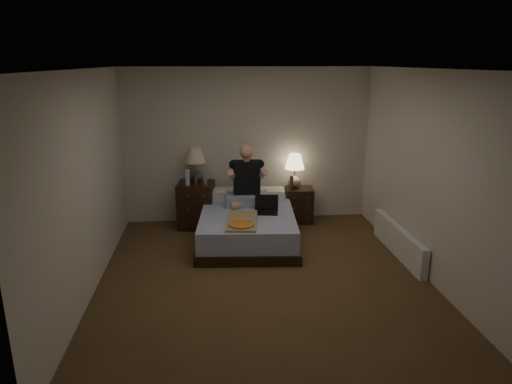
{
  "coord_description": "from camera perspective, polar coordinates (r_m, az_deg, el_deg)",
  "views": [
    {
      "loc": [
        -0.62,
        -5.08,
        2.58
      ],
      "look_at": [
        0.0,
        0.9,
        0.85
      ],
      "focal_mm": 32.0,
      "sensor_mm": 36.0,
      "label": 1
    }
  ],
  "objects": [
    {
      "name": "lamp_right",
      "position": [
        7.47,
        4.84,
        2.63
      ],
      "size": [
        0.39,
        0.39,
        0.56
      ],
      "primitive_type": null,
      "rotation": [
        0.0,
        0.0,
        -0.24
      ],
      "color": "gray",
      "rests_on": "nightstand_right"
    },
    {
      "name": "nightstand_right",
      "position": [
        7.59,
        5.4,
        -1.61
      ],
      "size": [
        0.48,
        0.44,
        0.57
      ],
      "primitive_type": "cube",
      "rotation": [
        0.0,
        0.0,
        -0.09
      ],
      "color": "black",
      "rests_on": "floor"
    },
    {
      "name": "radiator",
      "position": [
        6.59,
        17.39,
        -5.89
      ],
      "size": [
        0.1,
        1.6,
        0.4
      ],
      "primitive_type": "cube",
      "color": "white",
      "rests_on": "floor"
    },
    {
      "name": "nightstand_left",
      "position": [
        7.36,
        -7.47,
        -1.61
      ],
      "size": [
        0.62,
        0.57,
        0.73
      ],
      "primitive_type": "cube",
      "rotation": [
        0.0,
        0.0,
        -0.13
      ],
      "color": "black",
      "rests_on": "floor"
    },
    {
      "name": "beer_bottle_left",
      "position": [
        7.13,
        -7.55,
        1.8
      ],
      "size": [
        0.06,
        0.06,
        0.23
      ],
      "primitive_type": "cylinder",
      "color": "#60270D",
      "rests_on": "nightstand_left"
    },
    {
      "name": "lamp_left",
      "position": [
        7.26,
        -7.58,
        3.38
      ],
      "size": [
        0.39,
        0.39,
        0.56
      ],
      "primitive_type": null,
      "rotation": [
        0.0,
        0.0,
        -0.24
      ],
      "color": "navy",
      "rests_on": "nightstand_left"
    },
    {
      "name": "laptop",
      "position": [
        6.61,
        1.28,
        -1.65
      ],
      "size": [
        0.38,
        0.33,
        0.24
      ],
      "primitive_type": null,
      "rotation": [
        0.0,
        0.0,
        -0.17
      ],
      "color": "black",
      "rests_on": "bed"
    },
    {
      "name": "ceiling",
      "position": [
        5.12,
        1.08,
        15.14
      ],
      "size": [
        4.0,
        4.5,
        0.0
      ],
      "primitive_type": "cube",
      "rotation": [
        3.14,
        0.0,
        0.0
      ],
      "color": "white",
      "rests_on": "ground"
    },
    {
      "name": "beer_bottle_right",
      "position": [
        7.39,
        4.46,
        1.18
      ],
      "size": [
        0.06,
        0.06,
        0.23
      ],
      "primitive_type": "cylinder",
      "color": "#5B300D",
      "rests_on": "nightstand_right"
    },
    {
      "name": "person",
      "position": [
        6.93,
        -1.15,
        2.15
      ],
      "size": [
        0.66,
        0.52,
        0.93
      ],
      "primitive_type": null,
      "rotation": [
        0.0,
        0.0,
        -0.01
      ],
      "color": "black",
      "rests_on": "bed"
    },
    {
      "name": "wall_front",
      "position": [
        3.19,
        5.93,
        -8.73
      ],
      "size": [
        4.0,
        0.0,
        2.5
      ],
      "primitive_type": "cube",
      "rotation": [
        -1.57,
        0.0,
        0.0
      ],
      "color": "silver",
      "rests_on": "ground"
    },
    {
      "name": "wall_left",
      "position": [
        5.43,
        -20.44,
        0.83
      ],
      "size": [
        0.0,
        4.5,
        2.5
      ],
      "primitive_type": "cube",
      "rotation": [
        1.57,
        0.0,
        1.57
      ],
      "color": "silver",
      "rests_on": "ground"
    },
    {
      "name": "water_bottle",
      "position": [
        7.12,
        -8.57,
        1.81
      ],
      "size": [
        0.07,
        0.07,
        0.25
      ],
      "primitive_type": "cylinder",
      "color": "silver",
      "rests_on": "nightstand_left"
    },
    {
      "name": "pizza_box",
      "position": [
        6.06,
        -1.85,
        -4.13
      ],
      "size": [
        0.5,
        0.81,
        0.08
      ],
      "primitive_type": null,
      "rotation": [
        0.0,
        0.0,
        -0.13
      ],
      "color": "tan",
      "rests_on": "bed"
    },
    {
      "name": "wall_back",
      "position": [
        7.48,
        -1.08,
        5.81
      ],
      "size": [
        4.0,
        0.0,
        2.5
      ],
      "primitive_type": "cube",
      "rotation": [
        1.57,
        0.0,
        0.0
      ],
      "color": "silver",
      "rests_on": "ground"
    },
    {
      "name": "wall_right",
      "position": [
        5.87,
        20.79,
        1.89
      ],
      "size": [
        0.0,
        4.5,
        2.5
      ],
      "primitive_type": "cube",
      "rotation": [
        1.57,
        0.0,
        -1.57
      ],
      "color": "silver",
      "rests_on": "ground"
    },
    {
      "name": "soda_can",
      "position": [
        7.09,
        -6.35,
        1.21
      ],
      "size": [
        0.07,
        0.07,
        0.1
      ],
      "primitive_type": "cylinder",
      "color": "#A1A09C",
      "rests_on": "nightstand_left"
    },
    {
      "name": "floor",
      "position": [
        5.73,
        0.95,
        -10.7
      ],
      "size": [
        4.0,
        4.5,
        0.0
      ],
      "primitive_type": "cube",
      "color": "brown",
      "rests_on": "ground"
    },
    {
      "name": "bed",
      "position": [
        6.77,
        -1.07,
        -4.31
      ],
      "size": [
        1.49,
        1.91,
        0.45
      ],
      "primitive_type": "cube",
      "rotation": [
        0.0,
        0.0,
        -0.08
      ],
      "color": "#576CAF",
      "rests_on": "floor"
    }
  ]
}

